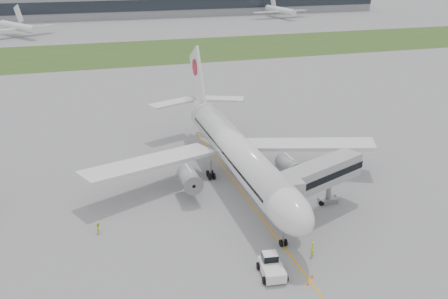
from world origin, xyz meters
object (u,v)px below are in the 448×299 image
object	(u,v)px
pushback_tug	(271,266)
jet_bridge	(315,178)
airliner	(234,148)
ground_crew_near	(312,249)

from	to	relation	value
pushback_tug	jet_bridge	distance (m)	16.27
pushback_tug	jet_bridge	xyz separation A→B (m)	(10.74, 11.33, 4.55)
airliner	pushback_tug	world-z (taller)	airliner
airliner	ground_crew_near	world-z (taller)	airliner
pushback_tug	ground_crew_near	bearing A→B (deg)	24.85
airliner	jet_bridge	world-z (taller)	airliner
airliner	ground_crew_near	bearing A→B (deg)	-83.84
jet_bridge	ground_crew_near	xyz separation A→B (m)	(-4.71, -9.42, -4.62)
airliner	jet_bridge	distance (m)	15.20
airliner	jet_bridge	bearing A→B (deg)	-61.84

